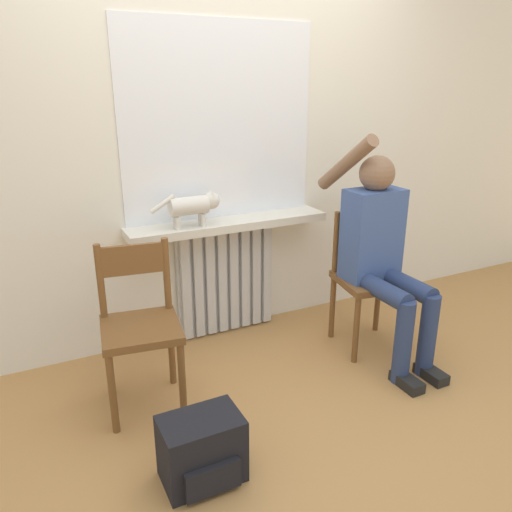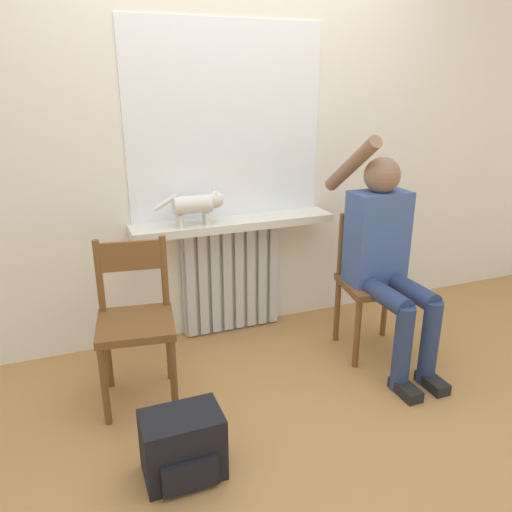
{
  "view_description": "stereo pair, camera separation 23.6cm",
  "coord_description": "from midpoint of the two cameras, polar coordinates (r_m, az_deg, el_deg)",
  "views": [
    {
      "loc": [
        -1.19,
        -1.68,
        1.61
      ],
      "look_at": [
        0.0,
        0.71,
        0.67
      ],
      "focal_mm": 35.0,
      "sensor_mm": 36.0,
      "label": 1
    },
    {
      "loc": [
        -0.97,
        -1.78,
        1.61
      ],
      "look_at": [
        0.0,
        0.71,
        0.67
      ],
      "focal_mm": 35.0,
      "sensor_mm": 36.0,
      "label": 2
    }
  ],
  "objects": [
    {
      "name": "ground_plane",
      "position": [
        2.6,
        4.58,
        -18.99
      ],
      "size": [
        12.0,
        12.0,
        0.0
      ],
      "primitive_type": "plane",
      "color": "#B27F47"
    },
    {
      "name": "wall_with_window",
      "position": [
        3.16,
        -6.59,
        14.55
      ],
      "size": [
        7.0,
        0.06,
        2.7
      ],
      "color": "white",
      "rests_on": "ground_plane"
    },
    {
      "name": "radiator",
      "position": [
        3.32,
        -5.48,
        -2.65
      ],
      "size": [
        0.66,
        0.08,
        0.74
      ],
      "color": "silver",
      "rests_on": "ground_plane"
    },
    {
      "name": "windowsill",
      "position": [
        3.13,
        -5.25,
        3.64
      ],
      "size": [
        1.29,
        0.23,
        0.05
      ],
      "color": "silver",
      "rests_on": "radiator"
    },
    {
      "name": "window_glass",
      "position": [
        3.13,
        -6.38,
        14.9
      ],
      "size": [
        1.24,
        0.01,
        1.16
      ],
      "color": "white",
      "rests_on": "windowsill"
    },
    {
      "name": "chair_left",
      "position": [
        2.62,
        -15.68,
        -7.57
      ],
      "size": [
        0.43,
        0.43,
        0.85
      ],
      "rotation": [
        0.0,
        0.0,
        -0.14
      ],
      "color": "brown",
      "rests_on": "ground_plane"
    },
    {
      "name": "chair_right",
      "position": [
        3.16,
        10.56,
        -2.43
      ],
      "size": [
        0.44,
        0.44,
        0.85
      ],
      "rotation": [
        0.0,
        0.0,
        -0.17
      ],
      "color": "brown",
      "rests_on": "ground_plane"
    },
    {
      "name": "person",
      "position": [
        2.99,
        12.03,
        0.84
      ],
      "size": [
        0.36,
        0.98,
        1.34
      ],
      "color": "navy",
      "rests_on": "ground_plane"
    },
    {
      "name": "cat",
      "position": [
        2.98,
        -9.35,
        5.72
      ],
      "size": [
        0.42,
        0.11,
        0.21
      ],
      "color": "silver",
      "rests_on": "windowsill"
    },
    {
      "name": "backpack",
      "position": [
        2.27,
        -9.36,
        -21.1
      ],
      "size": [
        0.34,
        0.25,
        0.3
      ],
      "color": "black",
      "rests_on": "ground_plane"
    }
  ]
}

